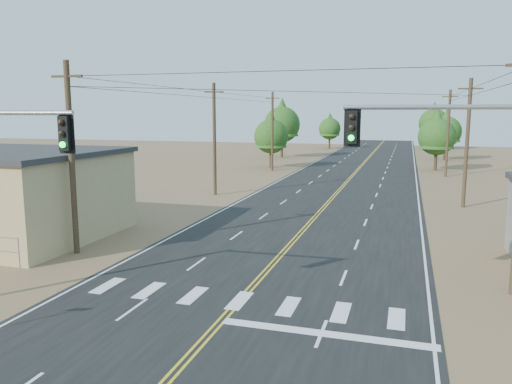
% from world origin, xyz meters
% --- Properties ---
extents(road, '(15.00, 200.00, 0.02)m').
position_xyz_m(road, '(0.00, 30.00, 0.01)').
color(road, black).
rests_on(road, ground).
extents(utility_pole_left_near, '(1.80, 0.30, 10.00)m').
position_xyz_m(utility_pole_left_near, '(-10.50, 12.00, 5.12)').
color(utility_pole_left_near, '#4C3826').
rests_on(utility_pole_left_near, ground).
extents(utility_pole_left_mid, '(1.80, 0.30, 10.00)m').
position_xyz_m(utility_pole_left_mid, '(-10.50, 32.00, 5.12)').
color(utility_pole_left_mid, '#4C3826').
rests_on(utility_pole_left_mid, ground).
extents(utility_pole_left_far, '(1.80, 0.30, 10.00)m').
position_xyz_m(utility_pole_left_far, '(-10.50, 52.00, 5.12)').
color(utility_pole_left_far, '#4C3826').
rests_on(utility_pole_left_far, ground).
extents(utility_pole_right_mid, '(1.80, 0.30, 10.00)m').
position_xyz_m(utility_pole_right_mid, '(10.50, 32.00, 5.12)').
color(utility_pole_right_mid, '#4C3826').
rests_on(utility_pole_right_mid, ground).
extents(utility_pole_right_far, '(1.80, 0.30, 10.00)m').
position_xyz_m(utility_pole_right_far, '(10.50, 52.00, 5.12)').
color(utility_pole_right_far, '#4C3826').
rests_on(utility_pole_right_far, ground).
extents(signal_mast_right, '(6.47, 0.47, 7.78)m').
position_xyz_m(signal_mast_right, '(8.35, 8.27, 5.26)').
color(signal_mast_right, gray).
rests_on(signal_mast_right, ground).
extents(tree_left_near, '(4.60, 4.60, 7.67)m').
position_xyz_m(tree_left_near, '(-11.58, 55.38, 4.69)').
color(tree_left_near, '#3F2D1E').
rests_on(tree_left_near, ground).
extents(tree_left_mid, '(5.94, 5.94, 9.90)m').
position_xyz_m(tree_left_mid, '(-14.00, 71.19, 6.06)').
color(tree_left_mid, '#3F2D1E').
rests_on(tree_left_mid, ground).
extents(tree_left_far, '(4.49, 4.49, 7.49)m').
position_xyz_m(tree_left_far, '(-9.53, 94.28, 4.58)').
color(tree_left_far, '#3F2D1E').
rests_on(tree_left_far, ground).
extents(tree_right_near, '(4.72, 4.72, 7.87)m').
position_xyz_m(tree_right_near, '(9.65, 58.34, 4.82)').
color(tree_right_near, '#3F2D1E').
rests_on(tree_right_near, ground).
extents(tree_right_mid, '(4.83, 4.83, 8.05)m').
position_xyz_m(tree_right_mid, '(11.72, 74.10, 4.92)').
color(tree_right_mid, '#3F2D1E').
rests_on(tree_right_mid, ground).
extents(tree_right_far, '(5.78, 5.78, 9.63)m').
position_xyz_m(tree_right_far, '(10.91, 97.04, 5.89)').
color(tree_right_far, '#3F2D1E').
rests_on(tree_right_far, ground).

